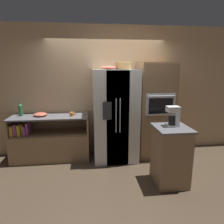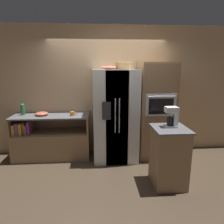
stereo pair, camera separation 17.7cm
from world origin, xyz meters
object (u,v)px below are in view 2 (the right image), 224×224
mug (72,114)px  coffee_maker (173,116)px  wicker_basket (123,65)px  bottle_tall (23,109)px  refrigerator (115,115)px  mixing_bowl (42,114)px  wall_oven (155,111)px  fruit_bowl (109,68)px

mug → coffee_maker: 2.03m
wicker_basket → bottle_tall: size_ratio=1.09×
refrigerator → mixing_bowl: size_ratio=7.00×
wall_oven → mug: wall_oven is taller
mug → coffee_maker: (1.72, -1.07, 0.18)m
bottle_tall → fruit_bowl: bearing=-6.9°
fruit_bowl → bottle_tall: fruit_bowl is taller
mixing_bowl → coffee_maker: 2.64m
mug → coffee_maker: bearing=-31.9°
fruit_bowl → mixing_bowl: 1.70m
wicker_basket → mug: 1.44m
wicker_basket → mug: bearing=179.8°
mixing_bowl → coffee_maker: (2.37, -1.14, 0.19)m
wall_oven → coffee_maker: bearing=-92.1°
wall_oven → bottle_tall: size_ratio=6.66×
wicker_basket → fruit_bowl: 0.31m
fruit_bowl → coffee_maker: size_ratio=0.92×
fruit_bowl → mug: bearing=173.7°
bottle_tall → coffee_maker: coffee_maker is taller
mixing_bowl → wicker_basket: bearing=-2.5°
wicker_basket → mixing_bowl: 1.97m
wicker_basket → coffee_maker: bearing=-58.2°
wall_oven → refrigerator: bearing=-175.4°
refrigerator → fruit_bowl: (-0.13, -0.01, 0.97)m
refrigerator → bottle_tall: refrigerator is taller
bottle_tall → coffee_maker: bearing=-23.6°
wall_oven → mixing_bowl: size_ratio=7.49×
wall_oven → coffee_maker: size_ratio=6.19×
mug → coffee_maker: size_ratio=0.38×
mixing_bowl → coffee_maker: coffee_maker is taller
fruit_bowl → mug: fruit_bowl is taller
mixing_bowl → bottle_tall: bearing=170.6°
bottle_tall → wall_oven: bearing=-2.8°
fruit_bowl → mixing_bowl: (-1.41, 0.15, -0.94)m
wicker_basket → coffee_maker: (0.66, -1.07, -0.80)m
mug → mixing_bowl: bearing=173.9°
fruit_bowl → mug: 1.21m
wicker_basket → bottle_tall: (-2.11, 0.14, -0.89)m
fruit_bowl → wall_oven: bearing=4.7°
wall_oven → wicker_basket: 1.18m
fruit_bowl → mug: (-0.76, 0.08, -0.94)m
wicker_basket → mixing_bowl: wicker_basket is taller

